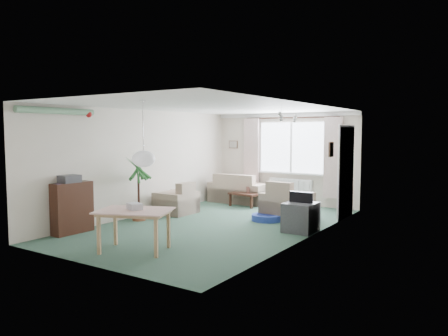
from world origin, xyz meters
The scene contains 25 objects.
ground centered at (0.00, 0.00, 0.00)m, with size 6.50×6.50×0.00m, color #2E4C3D.
window centered at (0.20, 3.23, 1.50)m, with size 1.80×0.03×1.30m, color white.
curtain_rod centered at (0.20, 3.15, 2.27)m, with size 2.60×0.03×0.03m, color black.
curtain_left centered at (-0.95, 3.13, 1.27)m, with size 0.45×0.08×2.00m, color beige.
curtain_right centered at (1.35, 3.13, 1.27)m, with size 0.45×0.08×2.00m, color beige.
radiator centered at (0.20, 3.19, 0.40)m, with size 1.20×0.10×0.55m, color white.
doorway centered at (1.99, 2.20, 1.00)m, with size 0.03×0.95×2.00m, color black.
pendant_lamp centered at (0.20, -2.30, 1.48)m, with size 0.36×0.36×0.36m, color white.
tinsel_garland centered at (-1.92, -2.30, 2.28)m, with size 1.60×1.60×0.12m, color #196626.
bauble_cluster_a centered at (1.30, 0.90, 2.22)m, with size 0.20×0.20×0.20m, color silver.
bauble_cluster_b centered at (1.60, -0.30, 2.22)m, with size 0.20×0.20×0.20m, color silver.
wall_picture_back centered at (-1.60, 3.23, 1.55)m, with size 0.28×0.03×0.22m, color brown.
wall_picture_right centered at (1.98, 1.20, 1.55)m, with size 0.03×0.24×0.30m, color brown.
sofa centered at (-1.10, 2.75, 0.39)m, with size 1.56×0.83×0.78m, color beige.
armchair_corner centered at (0.94, 1.39, 0.42)m, with size 0.94×0.89×0.84m, color #B3AC87.
armchair_left centered at (-1.50, 0.55, 0.37)m, with size 0.83×0.78×0.74m, color #C7B496.
coffee_table centered at (-0.64, 2.24, 0.17)m, with size 0.77×0.43×0.35m, color black.
photo_frame centered at (-0.58, 2.30, 0.43)m, with size 0.12×0.02×0.16m, color brown.
bookshelf centered at (-1.84, -2.09, 0.48)m, with size 0.26×0.79×0.96m, color black.
hifi_box centered at (-1.85, -2.13, 1.03)m, with size 0.28×0.35×0.14m, color #3C3B40.
houseplant centered at (-1.65, -0.53, 0.71)m, with size 0.61×0.61×1.41m, color #1D552F.
dining_table centered at (0.03, -2.35, 0.32)m, with size 1.03×0.69×0.65m, color #997A53.
gift_box centered at (0.00, -2.32, 0.71)m, with size 0.25×0.18×0.12m, color silver.
tv_cube centered at (1.70, 0.38, 0.28)m, with size 0.56×0.61×0.56m, color #37373C.
pet_bed centered at (0.67, 0.96, 0.07)m, with size 0.66×0.66×0.13m, color #212B99.
Camera 1 is at (4.97, -7.29, 1.89)m, focal length 35.00 mm.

